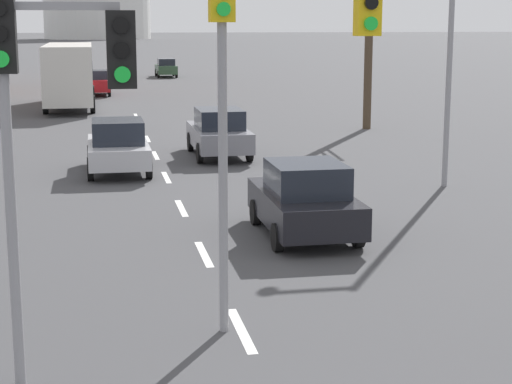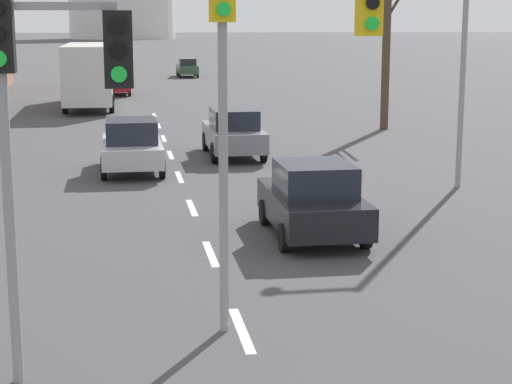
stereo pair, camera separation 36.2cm
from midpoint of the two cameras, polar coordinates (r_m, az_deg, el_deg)
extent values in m
cube|color=silver|center=(13.38, -0.18, -9.18)|extent=(0.16, 2.00, 0.01)
cube|color=silver|center=(17.63, -2.46, -4.13)|extent=(0.16, 2.00, 0.01)
cube|color=silver|center=(21.98, -3.83, -1.05)|extent=(0.16, 2.00, 0.01)
cube|color=silver|center=(26.38, -4.74, 1.01)|extent=(0.16, 2.00, 0.01)
cube|color=silver|center=(30.81, -5.39, 2.47)|extent=(0.16, 2.00, 0.01)
cube|color=silver|center=(35.25, -5.88, 3.57)|extent=(0.16, 2.00, 0.01)
cube|color=silver|center=(39.71, -6.26, 4.42)|extent=(0.16, 2.00, 0.01)
cube|color=silver|center=(44.18, -6.57, 5.10)|extent=(0.16, 2.00, 0.01)
cylinder|color=gray|center=(11.22, -15.33, -0.02)|extent=(0.14, 0.14, 5.12)
cube|color=gray|center=(10.96, -12.15, 12.02)|extent=(1.44, 0.10, 0.10)
cube|color=black|center=(10.96, -8.23, 9.38)|extent=(0.36, 0.28, 0.96)
cylinder|color=black|center=(10.78, -8.26, 10.94)|extent=(0.20, 0.06, 0.20)
cylinder|color=black|center=(10.79, -8.21, 9.36)|extent=(0.20, 0.06, 0.20)
cylinder|color=green|center=(10.80, -8.17, 7.78)|extent=(0.20, 0.06, 0.20)
cylinder|color=gray|center=(12.67, -1.38, 3.04)|extent=(0.14, 0.14, 5.74)
cylinder|color=green|center=(12.37, -1.32, 12.09)|extent=(0.20, 0.06, 0.20)
cube|color=yellow|center=(13.02, 8.37, 12.37)|extent=(0.36, 0.28, 0.96)
cylinder|color=black|center=(12.86, 8.61, 12.38)|extent=(0.20, 0.06, 0.20)
cylinder|color=green|center=(12.85, 8.57, 11.05)|extent=(0.20, 0.06, 0.20)
cylinder|color=gray|center=(25.01, 14.10, 9.26)|extent=(0.16, 0.16, 7.91)
cube|color=#B7B7BC|center=(27.39, -7.89, 2.73)|extent=(1.85, 4.24, 0.62)
cube|color=#1E232D|center=(27.09, -7.92, 4.06)|extent=(1.57, 2.04, 0.71)
cylinder|color=black|center=(28.74, -9.68, 2.44)|extent=(0.18, 0.71, 0.71)
cylinder|color=black|center=(28.77, -6.20, 2.54)|extent=(0.18, 0.71, 0.71)
cylinder|color=black|center=(26.14, -9.72, 1.57)|extent=(0.18, 0.71, 0.71)
cylinder|color=black|center=(26.18, -5.89, 1.69)|extent=(0.18, 0.71, 0.71)
cube|color=#2D4C33|center=(75.51, -4.47, 8.17)|extent=(1.65, 4.32, 0.71)
cube|color=#1E232D|center=(75.26, -4.46, 8.65)|extent=(1.40, 2.07, 0.58)
cylinder|color=black|center=(76.80, -5.13, 7.94)|extent=(0.18, 0.63, 0.63)
cylinder|color=black|center=(76.92, -3.96, 7.97)|extent=(0.18, 0.63, 0.63)
cylinder|color=black|center=(74.13, -4.98, 7.83)|extent=(0.18, 0.63, 0.63)
cylinder|color=black|center=(74.26, -3.77, 7.85)|extent=(0.18, 0.63, 0.63)
cube|color=maroon|center=(57.14, -9.18, 7.11)|extent=(1.87, 4.16, 0.75)
cube|color=#1E232D|center=(56.90, -9.20, 7.75)|extent=(1.59, 2.00, 0.56)
cylinder|color=black|center=(58.46, -10.04, 6.80)|extent=(0.18, 0.65, 0.65)
cylinder|color=black|center=(58.46, -8.29, 6.86)|extent=(0.18, 0.65, 0.65)
cylinder|color=black|center=(55.89, -10.07, 6.61)|extent=(0.18, 0.65, 0.65)
cylinder|color=black|center=(55.89, -8.25, 6.66)|extent=(0.18, 0.65, 0.65)
cube|color=black|center=(18.99, 4.32, -1.03)|extent=(1.84, 3.95, 0.69)
cube|color=#1E232D|center=(18.67, 4.49, 0.90)|extent=(1.56, 1.89, 0.68)
cylinder|color=black|center=(20.06, 1.08, -1.35)|extent=(0.18, 0.60, 0.60)
cylinder|color=black|center=(20.43, 5.89, -1.18)|extent=(0.18, 0.60, 0.60)
cylinder|color=black|center=(17.72, 2.48, -3.05)|extent=(0.18, 0.60, 0.60)
cylinder|color=black|center=(18.14, 7.87, -2.81)|extent=(0.18, 0.60, 0.60)
cube|color=slate|center=(30.33, -1.18, 3.70)|extent=(1.80, 4.53, 0.69)
cube|color=#1E232D|center=(30.02, -1.13, 4.93)|extent=(1.53, 2.17, 0.67)
cylinder|color=black|center=(31.65, -3.06, 3.37)|extent=(0.18, 0.70, 0.70)
cylinder|color=black|center=(31.88, -0.01, 3.45)|extent=(0.18, 0.70, 0.70)
cylinder|color=black|center=(28.89, -2.47, 2.62)|extent=(0.18, 0.70, 0.70)
cylinder|color=black|center=(29.14, 0.86, 2.71)|extent=(0.18, 0.70, 0.70)
cube|color=beige|center=(48.89, -10.85, 7.89)|extent=(2.50, 10.80, 3.00)
cube|color=black|center=(48.87, -10.87, 8.32)|extent=(2.52, 10.26, 0.90)
cylinder|color=black|center=(52.81, -11.99, 6.44)|extent=(0.26, 0.96, 0.96)
cylinder|color=black|center=(52.74, -9.37, 6.53)|extent=(0.26, 0.96, 0.96)
cylinder|color=black|center=(45.82, -12.40, 5.73)|extent=(0.26, 0.96, 0.96)
cylinder|color=black|center=(45.75, -9.38, 5.83)|extent=(0.26, 0.96, 0.96)
cylinder|color=#473828|center=(38.34, 8.95, 9.63)|extent=(0.36, 0.36, 7.37)
cylinder|color=silver|center=(254.97, -8.88, 12.33)|extent=(30.29, 30.29, 20.19)
camera|label=1|loc=(0.18, -89.18, 0.16)|focal=60.00mm
camera|label=2|loc=(0.18, 90.82, -0.16)|focal=60.00mm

